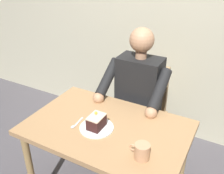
# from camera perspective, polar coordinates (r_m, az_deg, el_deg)

# --- Properties ---
(dining_table) EXTENTS (1.09, 0.72, 0.74)m
(dining_table) POSITION_cam_1_polar(r_m,az_deg,el_deg) (1.79, -1.15, -11.13)
(dining_table) COLOR #A87E52
(dining_table) RESTS_ON ground
(chair) EXTENTS (0.42, 0.42, 0.92)m
(chair) POSITION_cam_1_polar(r_m,az_deg,el_deg) (2.35, 6.74, -4.88)
(chair) COLOR #9E7E54
(chair) RESTS_ON ground
(seated_person) EXTENTS (0.53, 0.58, 1.29)m
(seated_person) POSITION_cam_1_polar(r_m,az_deg,el_deg) (2.13, 5.21, -3.42)
(seated_person) COLOR black
(seated_person) RESTS_ON ground
(dessert_plate) EXTENTS (0.23, 0.23, 0.01)m
(dessert_plate) POSITION_cam_1_polar(r_m,az_deg,el_deg) (1.71, -3.50, -9.17)
(dessert_plate) COLOR white
(dessert_plate) RESTS_ON dining_table
(cake_slice) EXTENTS (0.09, 0.12, 0.11)m
(cake_slice) POSITION_cam_1_polar(r_m,az_deg,el_deg) (1.68, -3.55, -7.81)
(cake_slice) COLOR #341917
(cake_slice) RESTS_ON dessert_plate
(coffee_cup) EXTENTS (0.12, 0.09, 0.10)m
(coffee_cup) POSITION_cam_1_polar(r_m,az_deg,el_deg) (1.48, 6.77, -14.21)
(coffee_cup) COLOR tan
(coffee_cup) RESTS_ON dining_table
(dessert_spoon) EXTENTS (0.03, 0.14, 0.01)m
(dessert_spoon) POSITION_cam_1_polar(r_m,az_deg,el_deg) (1.76, -8.22, -8.36)
(dessert_spoon) COLOR silver
(dessert_spoon) RESTS_ON dining_table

